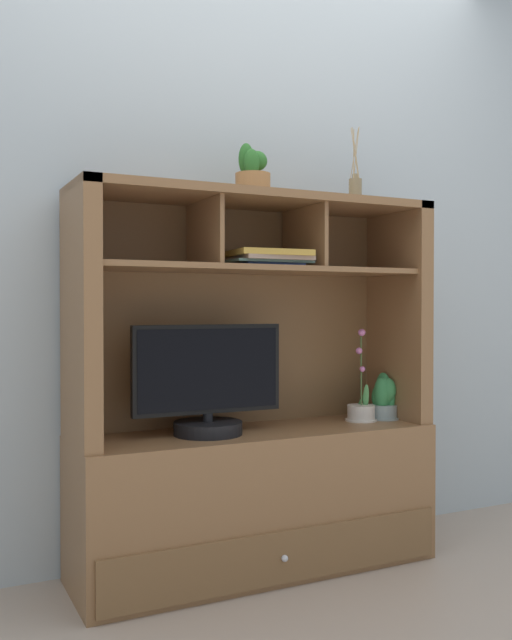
{
  "coord_description": "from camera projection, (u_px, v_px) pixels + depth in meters",
  "views": [
    {
      "loc": [
        -1.15,
        -2.34,
        0.98
      ],
      "look_at": [
        0.0,
        0.0,
        0.93
      ],
      "focal_mm": 39.22,
      "sensor_mm": 36.0,
      "label": 1
    }
  ],
  "objects": [
    {
      "name": "diffuser_bottle",
      "position": [
        355.0,
        190.0,
        2.79
      ],
      "size": [
        0.05,
        0.05,
        0.3
      ],
      "color": "#8F7A55",
      "rests_on": "media_console"
    },
    {
      "name": "magazine_stack_left",
      "position": [
        267.0,
        258.0,
        2.57
      ],
      "size": [
        0.31,
        0.27,
        0.06
      ],
      "color": "#354B8B",
      "rests_on": "media_console"
    },
    {
      "name": "back_wall",
      "position": [
        230.0,
        203.0,
        2.81
      ],
      "size": [
        6.0,
        0.02,
        2.8
      ],
      "primitive_type": "cube",
      "color": "#AEB9BE",
      "rests_on": "ground"
    },
    {
      "name": "potted_succulent",
      "position": [
        252.0,
        177.0,
        2.62
      ],
      "size": [
        0.15,
        0.15,
        0.2
      ],
      "color": "#B07743",
      "rests_on": "media_console"
    },
    {
      "name": "potted_orchid",
      "position": [
        361.0,
        409.0,
        2.82
      ],
      "size": [
        0.13,
        0.13,
        0.37
      ],
      "color": "beige",
      "rests_on": "media_console"
    },
    {
      "name": "tv_monitor",
      "position": [
        208.0,
        388.0,
        2.51
      ],
      "size": [
        0.56,
        0.25,
        0.4
      ],
      "color": "black",
      "rests_on": "media_console"
    },
    {
      "name": "floor_plane",
      "position": [
        256.0,
        571.0,
        2.62
      ],
      "size": [
        6.0,
        6.0,
        0.02
      ],
      "primitive_type": "cube",
      "color": "tan",
      "rests_on": "ground"
    },
    {
      "name": "media_console",
      "position": [
        255.0,
        451.0,
        2.62
      ],
      "size": [
        1.36,
        0.44,
        1.4
      ],
      "color": "brown",
      "rests_on": "ground"
    },
    {
      "name": "potted_fern",
      "position": [
        384.0,
        398.0,
        2.87
      ],
      "size": [
        0.13,
        0.13,
        0.19
      ],
      "color": "#899B9B",
      "rests_on": "media_console"
    }
  ]
}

